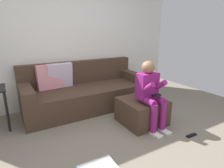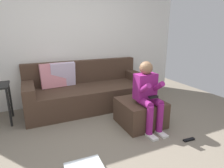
% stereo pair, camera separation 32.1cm
% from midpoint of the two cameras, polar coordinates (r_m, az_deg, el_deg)
% --- Properties ---
extents(ground_plane, '(6.29, 6.29, 0.00)m').
position_cam_midpoint_polar(ground_plane, '(2.56, 5.60, -20.22)').
color(ground_plane, slate).
extents(wall_back, '(4.84, 0.10, 2.69)m').
position_cam_midpoint_polar(wall_back, '(4.02, -9.42, 13.46)').
color(wall_back, silver).
rests_on(wall_back, ground_plane).
extents(couch_sectional, '(2.37, 0.92, 0.91)m').
position_cam_midpoint_polar(couch_sectional, '(3.81, -5.22, -2.31)').
color(couch_sectional, '#473326').
rests_on(couch_sectional, ground_plane).
extents(ottoman, '(0.67, 0.67, 0.41)m').
position_cam_midpoint_polar(ottoman, '(3.19, 11.38, -8.40)').
color(ottoman, '#473326').
rests_on(ottoman, ground_plane).
extents(person_seated, '(0.33, 0.56, 1.06)m').
position_cam_midpoint_polar(person_seated, '(2.94, 13.90, -2.37)').
color(person_seated, '#8C1E72').
rests_on(person_seated, ground_plane).
extents(remote_near_ottoman, '(0.18, 0.06, 0.02)m').
position_cam_midpoint_polar(remote_near_ottoman, '(3.05, 25.13, -15.03)').
color(remote_near_ottoman, black).
rests_on(remote_near_ottoman, ground_plane).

